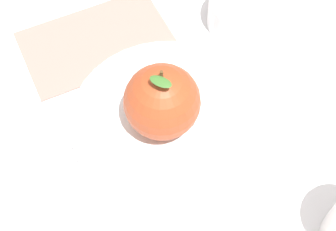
# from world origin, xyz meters

# --- Properties ---
(ground_plane) EXTENTS (2.40, 2.40, 0.00)m
(ground_plane) POSITION_xyz_m (0.00, 0.00, 0.00)
(ground_plane) COLOR silver
(dinner_plate) EXTENTS (0.22, 0.22, 0.02)m
(dinner_plate) POSITION_xyz_m (-0.04, 0.01, 0.01)
(dinner_plate) COLOR white
(dinner_plate) RESTS_ON ground_plane
(apple) EXTENTS (0.08, 0.08, 0.09)m
(apple) POSITION_xyz_m (-0.03, -0.00, 0.06)
(apple) COLOR #9E3D1E
(apple) RESTS_ON dinner_plate
(side_bowl) EXTENTS (0.10, 0.10, 0.04)m
(side_bowl) POSITION_xyz_m (-0.21, 0.10, 0.03)
(side_bowl) COLOR white
(side_bowl) RESTS_ON ground_plane
(linen_napkin) EXTENTS (0.20, 0.22, 0.00)m
(linen_napkin) POSITION_xyz_m (-0.16, -0.09, 0.00)
(linen_napkin) COLOR gray
(linen_napkin) RESTS_ON ground_plane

